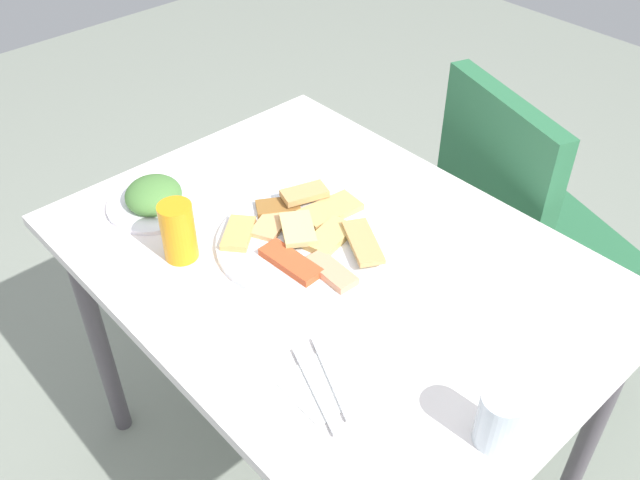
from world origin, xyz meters
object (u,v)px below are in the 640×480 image
object	(u,v)px
salad_plate_greens	(154,198)
spoon	(332,377)
drinking_glass	(499,419)
paper_napkin	(324,385)
fork	(316,389)
pide_platter	(303,238)
soda_can	(178,231)
dining_chair	(518,226)
dining_table	(332,289)

from	to	relation	value
salad_plate_greens	spoon	size ratio (longest dim) A/B	1.16
salad_plate_greens	drinking_glass	world-z (taller)	drinking_glass
salad_plate_greens	paper_napkin	world-z (taller)	salad_plate_greens
fork	spoon	xyz separation A→B (m)	(0.00, 0.04, 0.00)
pide_platter	paper_napkin	size ratio (longest dim) A/B	2.96
pide_platter	salad_plate_greens	xyz separation A→B (m)	(-0.31, -0.15, 0.01)
pide_platter	soda_can	xyz separation A→B (m)	(-0.13, -0.20, 0.05)
salad_plate_greens	dining_chair	bearing A→B (deg)	61.29
soda_can	fork	xyz separation A→B (m)	(0.42, -0.03, -0.06)
drinking_glass	spoon	xyz separation A→B (m)	(-0.25, -0.10, -0.04)
soda_can	drinking_glass	size ratio (longest dim) A/B	1.25
dining_table	paper_napkin	size ratio (longest dim) A/B	9.20
salad_plate_greens	soda_can	world-z (taller)	soda_can
fork	spoon	distance (m)	0.04
fork	dining_chair	bearing A→B (deg)	121.99
dining_chair	salad_plate_greens	bearing A→B (deg)	-118.71
salad_plate_greens	spoon	xyz separation A→B (m)	(0.60, -0.04, -0.02)
salad_plate_greens	paper_napkin	distance (m)	0.60
pide_platter	fork	size ratio (longest dim) A/B	1.90
soda_can	salad_plate_greens	bearing A→B (deg)	164.43
spoon	drinking_glass	bearing A→B (deg)	46.97
dining_table	paper_napkin	bearing A→B (deg)	-45.80
paper_napkin	fork	world-z (taller)	fork
drinking_glass	paper_napkin	distance (m)	0.28
paper_napkin	soda_can	bearing A→B (deg)	178.66
dining_table	drinking_glass	distance (m)	0.49
salad_plate_greens	dining_table	bearing A→B (deg)	23.67
dining_chair	paper_napkin	distance (m)	0.88
dining_table	paper_napkin	distance (m)	0.33
drinking_glass	paper_napkin	world-z (taller)	drinking_glass
dining_chair	dining_table	bearing A→B (deg)	-94.55
dining_table	spoon	xyz separation A→B (m)	(0.22, -0.21, 0.09)
pide_platter	fork	xyz separation A→B (m)	(0.29, -0.23, -0.01)
pide_platter	salad_plate_greens	bearing A→B (deg)	-153.26
pide_platter	soda_can	bearing A→B (deg)	-122.62
drinking_glass	spoon	distance (m)	0.27
dining_chair	soda_can	world-z (taller)	dining_chair
salad_plate_greens	spoon	world-z (taller)	salad_plate_greens
dining_chair	fork	xyz separation A→B (m)	(0.17, -0.86, 0.23)
pide_platter	salad_plate_greens	distance (m)	0.34
fork	dining_table	bearing A→B (deg)	152.79
drinking_glass	dining_table	bearing A→B (deg)	167.47
soda_can	fork	size ratio (longest dim) A/B	0.67
dining_table	pide_platter	distance (m)	0.12
dining_table	drinking_glass	world-z (taller)	drinking_glass
paper_napkin	fork	distance (m)	0.02
dining_table	drinking_glass	bearing A→B (deg)	-12.53
pide_platter	spoon	distance (m)	0.35
dining_table	soda_can	xyz separation A→B (m)	(-0.20, -0.21, 0.15)
drinking_glass	paper_napkin	xyz separation A→B (m)	(-0.25, -0.12, -0.05)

